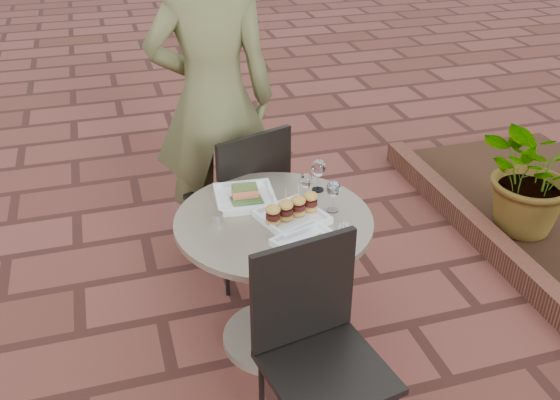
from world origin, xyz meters
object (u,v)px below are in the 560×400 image
object	(u,v)px
plate_sliders	(292,212)
chair_near	(316,337)
plate_tuna	(311,244)
cafe_table	(274,263)
chair_far	(245,193)
diner	(213,101)
plate_salmon	(245,196)

from	to	relation	value
plate_sliders	chair_near	bearing A→B (deg)	-98.18
chair_near	plate_tuna	distance (m)	0.40
cafe_table	plate_tuna	xyz separation A→B (m)	(0.09, -0.27, 0.26)
cafe_table	chair_far	world-z (taller)	chair_far
diner	chair_near	bearing A→B (deg)	101.38
plate_salmon	plate_sliders	distance (m)	0.28
cafe_table	diner	size ratio (longest dim) A/B	0.47
plate_sliders	plate_tuna	distance (m)	0.23
plate_sliders	plate_tuna	size ratio (longest dim) A/B	0.99
plate_salmon	chair_near	bearing A→B (deg)	-84.42
cafe_table	plate_salmon	size ratio (longest dim) A/B	3.01
cafe_table	diner	xyz separation A→B (m)	(-0.08, 0.91, 0.48)
plate_sliders	chair_far	bearing A→B (deg)	96.71
chair_near	plate_sliders	distance (m)	0.61
plate_salmon	plate_tuna	size ratio (longest dim) A/B	0.89
cafe_table	plate_tuna	distance (m)	0.38
plate_salmon	plate_sliders	xyz separation A→B (m)	(0.16, -0.23, 0.02)
chair_far	plate_sliders	bearing A→B (deg)	77.97
plate_sliders	diner	bearing A→B (deg)	99.54
chair_far	plate_sliders	world-z (taller)	chair_far
cafe_table	chair_near	world-z (taller)	chair_near
plate_sliders	cafe_table	bearing A→B (deg)	153.47
diner	plate_sliders	xyz separation A→B (m)	(0.16, -0.95, -0.19)
chair_far	plate_salmon	size ratio (longest dim) A/B	3.11
chair_far	chair_near	xyz separation A→B (m)	(-0.01, -1.18, 0.00)
cafe_table	chair_near	bearing A→B (deg)	-90.64
plate_tuna	plate_sliders	bearing A→B (deg)	93.18
plate_tuna	plate_salmon	bearing A→B (deg)	110.49
plate_sliders	plate_tuna	world-z (taller)	plate_sliders
diner	plate_salmon	distance (m)	0.75
plate_salmon	plate_tuna	distance (m)	0.49
diner	plate_salmon	xyz separation A→B (m)	(-0.00, -0.72, -0.21)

